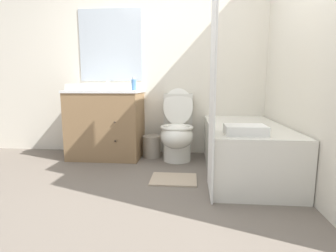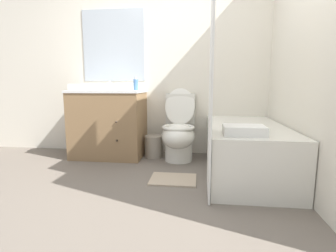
% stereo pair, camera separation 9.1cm
% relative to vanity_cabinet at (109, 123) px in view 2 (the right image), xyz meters
% --- Properties ---
extents(ground_plane, '(14.00, 14.00, 0.00)m').
position_rel_vanity_cabinet_xyz_m(ground_plane, '(0.79, -1.39, -0.44)').
color(ground_plane, '#6B6056').
extents(wall_back, '(8.00, 0.06, 2.50)m').
position_rel_vanity_cabinet_xyz_m(wall_back, '(0.78, 0.31, 0.81)').
color(wall_back, silver).
rests_on(wall_back, ground_plane).
extents(wall_right, '(0.05, 2.68, 2.50)m').
position_rel_vanity_cabinet_xyz_m(wall_right, '(2.06, -0.55, 0.81)').
color(wall_right, silver).
rests_on(wall_right, ground_plane).
extents(vanity_cabinet, '(0.91, 0.61, 0.86)m').
position_rel_vanity_cabinet_xyz_m(vanity_cabinet, '(0.00, 0.00, 0.00)').
color(vanity_cabinet, olive).
rests_on(vanity_cabinet, ground_plane).
extents(sink_faucet, '(0.14, 0.12, 0.12)m').
position_rel_vanity_cabinet_xyz_m(sink_faucet, '(-0.00, 0.18, 0.46)').
color(sink_faucet, silver).
rests_on(sink_faucet, vanity_cabinet).
extents(toilet, '(0.39, 0.68, 0.88)m').
position_rel_vanity_cabinet_xyz_m(toilet, '(0.91, -0.06, -0.08)').
color(toilet, silver).
rests_on(toilet, ground_plane).
extents(bathtub, '(0.76, 1.54, 0.52)m').
position_rel_vanity_cabinet_xyz_m(bathtub, '(1.64, -0.48, -0.18)').
color(bathtub, silver).
rests_on(bathtub, ground_plane).
extents(shower_curtain, '(0.02, 0.49, 1.94)m').
position_rel_vanity_cabinet_xyz_m(shower_curtain, '(1.25, -1.05, 0.54)').
color(shower_curtain, white).
rests_on(shower_curtain, ground_plane).
extents(wastebasket, '(0.23, 0.23, 0.28)m').
position_rel_vanity_cabinet_xyz_m(wastebasket, '(0.58, 0.02, -0.30)').
color(wastebasket, gray).
rests_on(wastebasket, ground_plane).
extents(tissue_box, '(0.12, 0.12, 0.10)m').
position_rel_vanity_cabinet_xyz_m(tissue_box, '(0.04, -0.04, 0.46)').
color(tissue_box, silver).
rests_on(tissue_box, vanity_cabinet).
extents(soap_dispenser, '(0.06, 0.06, 0.16)m').
position_rel_vanity_cabinet_xyz_m(soap_dispenser, '(0.37, -0.04, 0.49)').
color(soap_dispenser, '#4C7AB2').
rests_on(soap_dispenser, vanity_cabinet).
extents(hand_towel_folded, '(0.21, 0.15, 0.08)m').
position_rel_vanity_cabinet_xyz_m(hand_towel_folded, '(-0.31, -0.15, 0.46)').
color(hand_towel_folded, white).
rests_on(hand_towel_folded, vanity_cabinet).
extents(bath_towel_folded, '(0.34, 0.25, 0.08)m').
position_rel_vanity_cabinet_xyz_m(bath_towel_folded, '(1.53, -1.03, 0.12)').
color(bath_towel_folded, white).
rests_on(bath_towel_folded, bathtub).
extents(bath_mat, '(0.45, 0.35, 0.02)m').
position_rel_vanity_cabinet_xyz_m(bath_mat, '(0.92, -0.78, -0.43)').
color(bath_mat, tan).
rests_on(bath_mat, ground_plane).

